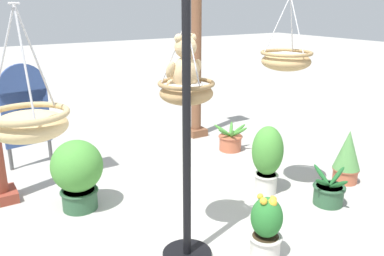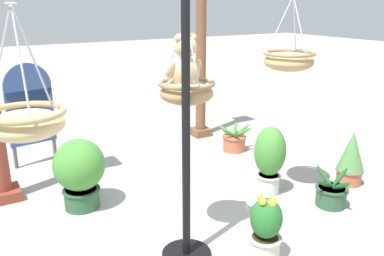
{
  "view_description": "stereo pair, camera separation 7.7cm",
  "coord_description": "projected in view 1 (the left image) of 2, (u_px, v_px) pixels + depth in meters",
  "views": [
    {
      "loc": [
        -1.78,
        -2.78,
        2.18
      ],
      "look_at": [
        -0.0,
        0.05,
        1.14
      ],
      "focal_mm": 37.9,
      "sensor_mm": 36.0,
      "label": 1
    },
    {
      "loc": [
        -1.71,
        -2.82,
        2.18
      ],
      "look_at": [
        -0.0,
        0.05,
        1.14
      ],
      "focal_mm": 37.9,
      "sensor_mm": 36.0,
      "label": 2
    }
  ],
  "objects": [
    {
      "name": "potted_plant_conical_shrub",
      "position": [
        347.0,
        157.0,
        5.03
      ],
      "size": [
        0.33,
        0.33,
        0.68
      ],
      "color": "#BC6042",
      "rests_on": "ground"
    },
    {
      "name": "potted_plant_small_succulent",
      "position": [
        266.0,
        229.0,
        3.5
      ],
      "size": [
        0.3,
        0.3,
        0.63
      ],
      "color": "beige",
      "rests_on": "ground"
    },
    {
      "name": "potted_plant_trailing_ivy",
      "position": [
        77.0,
        172.0,
        4.35
      ],
      "size": [
        0.55,
        0.55,
        0.79
      ],
      "color": "#2D5638",
      "rests_on": "ground"
    },
    {
      "name": "teddy_bear",
      "position": [
        185.0,
        67.0,
        3.43
      ],
      "size": [
        0.33,
        0.29,
        0.48
      ],
      "color": "tan"
    },
    {
      "name": "potted_plant_fern_front",
      "position": [
        329.0,
        192.0,
        4.53
      ],
      "size": [
        0.58,
        0.56,
        0.4
      ],
      "color": "#2D5638",
      "rests_on": "ground"
    },
    {
      "name": "potted_plant_tall_leafy",
      "position": [
        230.0,
        140.0,
        6.19
      ],
      "size": [
        0.53,
        0.47,
        0.41
      ],
      "color": "#BC6042",
      "rests_on": "ground"
    },
    {
      "name": "display_pole_central",
      "position": [
        187.0,
        179.0,
        3.4
      ],
      "size": [
        0.44,
        0.44,
        2.44
      ],
      "color": "black",
      "rests_on": "ground"
    },
    {
      "name": "hanging_basket_left_high",
      "position": [
        29.0,
        123.0,
        2.32
      ],
      "size": [
        0.47,
        0.47,
        0.76
      ],
      "color": "tan"
    },
    {
      "name": "display_sign_board",
      "position": [
        25.0,
        107.0,
        5.42
      ],
      "size": [
        0.63,
        0.13,
        1.41
      ],
      "color": "#334C8C",
      "rests_on": "ground"
    },
    {
      "name": "hanging_basket_right_low",
      "position": [
        286.0,
        60.0,
        4.34
      ],
      "size": [
        0.55,
        0.55,
        0.78
      ],
      "color": "tan"
    },
    {
      "name": "hanging_basket_with_teddy",
      "position": [
        186.0,
        91.0,
        3.48
      ],
      "size": [
        0.49,
        0.49,
        0.7
      ],
      "color": "#A37F51"
    },
    {
      "name": "ground_plane",
      "position": [
        195.0,
        245.0,
        3.8
      ],
      "size": [
        40.0,
        40.0,
        0.0
      ],
      "primitive_type": "plane",
      "color": "#ADAAA3"
    },
    {
      "name": "greenhouse_pillar_left",
      "position": [
        196.0,
        54.0,
        6.52
      ],
      "size": [
        0.31,
        0.31,
        2.85
      ],
      "color": "brown",
      "rests_on": "ground"
    },
    {
      "name": "potted_plant_bushy_green",
      "position": [
        267.0,
        157.0,
        4.72
      ],
      "size": [
        0.37,
        0.37,
        0.82
      ],
      "color": "beige",
      "rests_on": "ground"
    }
  ]
}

